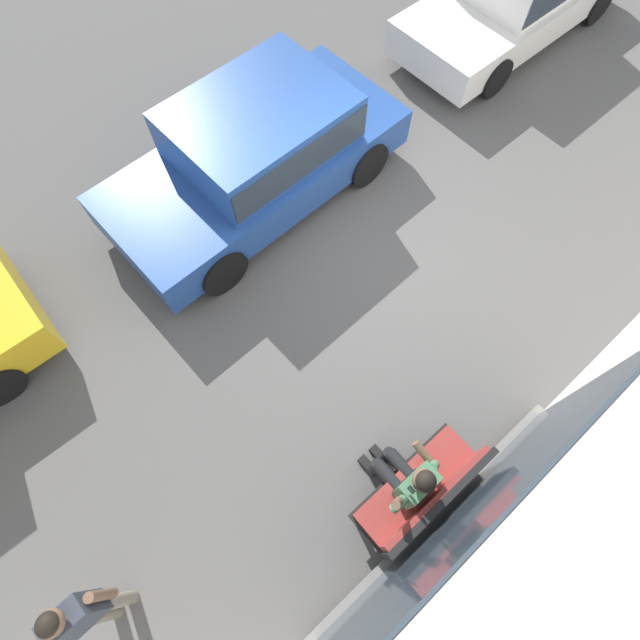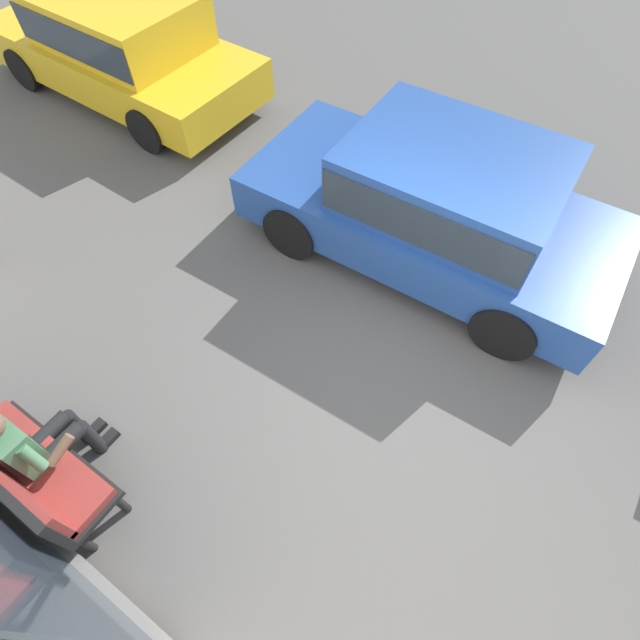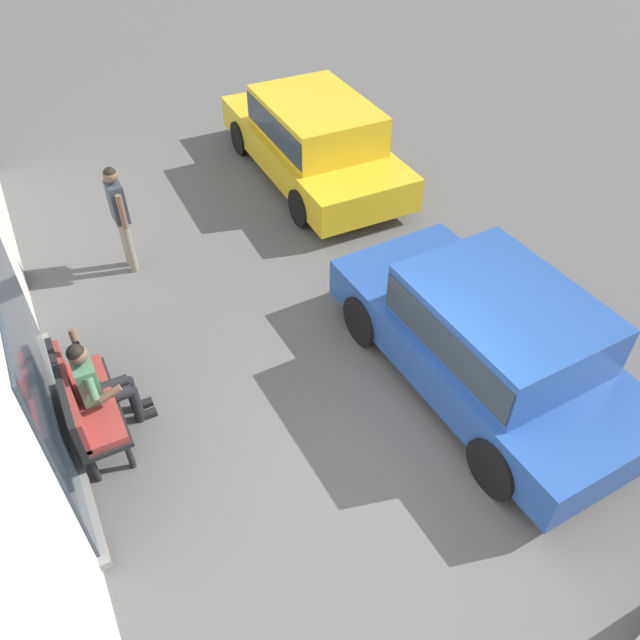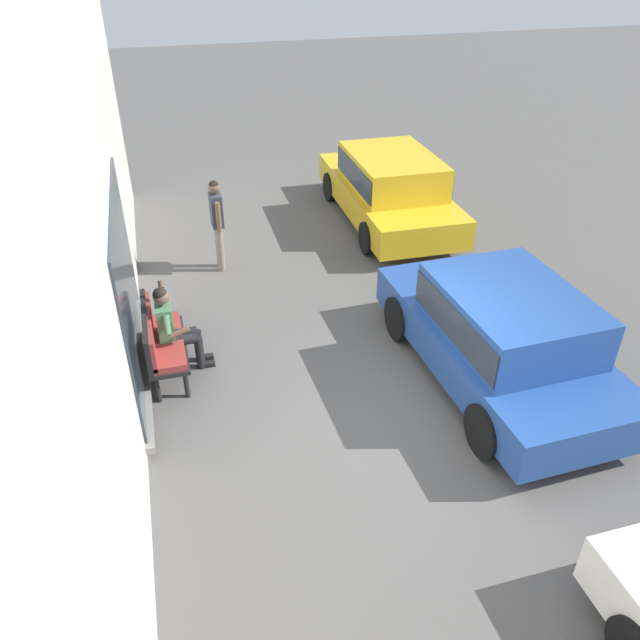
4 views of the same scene
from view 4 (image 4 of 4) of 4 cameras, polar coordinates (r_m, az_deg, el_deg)
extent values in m
plane|color=#565451|center=(8.44, 6.87, -9.01)|extent=(60.00, 60.00, 0.00)
cube|color=beige|center=(6.31, -21.39, 7.44)|extent=(18.00, 0.40, 6.25)
cube|color=#2D3842|center=(8.68, -17.15, 2.72)|extent=(3.40, 0.03, 2.50)
cube|color=gray|center=(9.35, -15.72, -3.99)|extent=(3.60, 0.12, 0.10)
cylinder|color=black|center=(9.86, -15.01, -1.54)|extent=(0.07, 0.07, 0.42)
cylinder|color=black|center=(8.81, -14.64, -6.16)|extent=(0.07, 0.07, 0.42)
cylinder|color=black|center=(9.86, -12.77, -1.22)|extent=(0.07, 0.07, 0.42)
cylinder|color=black|center=(8.80, -12.11, -5.80)|extent=(0.07, 0.07, 0.42)
cube|color=black|center=(9.19, -13.84, -2.35)|extent=(1.46, 0.55, 0.06)
cube|color=maroon|center=(9.14, -13.90, -1.94)|extent=(1.40, 0.49, 0.10)
cube|color=black|center=(9.03, -15.57, -0.98)|extent=(1.46, 0.07, 0.55)
cube|color=maroon|center=(9.03, -15.19, -0.92)|extent=(1.40, 0.06, 0.47)
cylinder|color=black|center=(9.27, -12.50, -1.19)|extent=(0.15, 0.42, 0.15)
cylinder|color=black|center=(9.42, -11.04, -2.33)|extent=(0.12, 0.12, 0.53)
cube|color=black|center=(9.56, -10.42, -3.38)|extent=(0.10, 0.24, 0.07)
cylinder|color=black|center=(9.12, -12.40, -1.80)|extent=(0.15, 0.42, 0.15)
cylinder|color=black|center=(9.28, -10.93, -2.95)|extent=(0.12, 0.12, 0.53)
cube|color=black|center=(9.41, -10.30, -4.01)|extent=(0.10, 0.24, 0.07)
cube|color=black|center=(9.20, -13.74, -1.68)|extent=(0.34, 0.24, 0.14)
cube|color=#4C7F56|center=(9.05, -13.97, -0.21)|extent=(0.38, 0.22, 0.56)
sphere|color=brown|center=(8.83, -14.33, 2.07)|extent=(0.22, 0.22, 0.22)
sphere|color=black|center=(8.82, -14.43, 2.25)|extent=(0.20, 0.20, 0.20)
cylinder|color=#4C7F56|center=(8.79, -13.85, -0.42)|extent=(0.20, 0.10, 0.28)
cylinder|color=brown|center=(8.81, -12.69, -1.10)|extent=(0.08, 0.27, 0.17)
cylinder|color=#4C7F56|center=(9.16, -14.21, 1.52)|extent=(0.25, 0.10, 0.22)
cylinder|color=brown|center=(9.13, -14.27, 2.78)|extent=(0.16, 0.08, 0.25)
cube|color=black|center=(8.96, -14.24, 2.47)|extent=(0.02, 0.07, 0.15)
cube|color=#23478E|center=(9.12, 15.78, -2.22)|extent=(4.34, 2.04, 0.57)
cube|color=#23478E|center=(8.67, 16.96, 0.54)|extent=(2.28, 1.74, 0.68)
cube|color=#28333D|center=(8.67, 16.96, 0.54)|extent=(2.24, 1.78, 0.48)
cylinder|color=black|center=(9.79, 7.15, 0.15)|extent=(0.71, 0.20, 0.70)
cylinder|color=black|center=(10.59, 16.20, 1.71)|extent=(0.71, 0.20, 0.70)
cylinder|color=black|center=(7.96, 14.78, -9.78)|extent=(0.71, 0.20, 0.70)
cylinder|color=black|center=(8.92, 24.94, -6.83)|extent=(0.71, 0.20, 0.70)
cube|color=gold|center=(13.78, 6.18, 11.13)|extent=(4.63, 1.96, 0.59)
cube|color=gold|center=(13.39, 6.62, 13.37)|extent=(2.42, 1.70, 0.68)
cube|color=#28333D|center=(13.39, 6.62, 13.37)|extent=(2.37, 1.73, 0.48)
cylinder|color=black|center=(14.86, 0.93, 12.08)|extent=(0.65, 0.19, 0.65)
cylinder|color=black|center=(15.40, 7.57, 12.56)|extent=(0.65, 0.19, 0.65)
cylinder|color=black|center=(12.35, 4.37, 7.48)|extent=(0.65, 0.19, 0.65)
cylinder|color=black|center=(12.99, 12.01, 8.18)|extent=(0.65, 0.19, 0.65)
cylinder|color=gray|center=(11.76, -9.08, 6.42)|extent=(0.13, 0.13, 0.88)
cylinder|color=gray|center=(11.92, -9.22, 6.78)|extent=(0.13, 0.13, 0.88)
cube|color=#333842|center=(11.54, -9.48, 9.89)|extent=(0.37, 0.21, 0.60)
cylinder|color=brown|center=(11.34, -9.27, 9.28)|extent=(0.09, 0.09, 0.54)
cylinder|color=brown|center=(11.76, -9.64, 10.13)|extent=(0.09, 0.09, 0.54)
sphere|color=brown|center=(11.38, -9.67, 11.86)|extent=(0.21, 0.21, 0.21)
sphere|color=black|center=(11.37, -9.69, 12.00)|extent=(0.19, 0.19, 0.19)
camera|label=1|loc=(8.77, -18.42, 33.79)|focal=28.00mm
camera|label=2|loc=(4.97, -15.97, 20.47)|focal=28.00mm
camera|label=3|loc=(2.38, -20.08, 40.99)|focal=35.00mm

